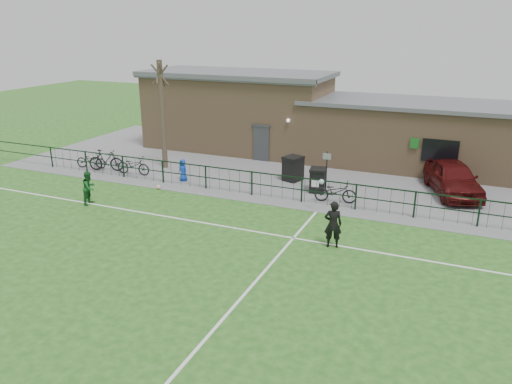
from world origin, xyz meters
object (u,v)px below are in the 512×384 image
at_px(sign_post, 326,171).
at_px(bicycle_a, 91,160).
at_px(bicycle_b, 106,160).
at_px(car_maroon, 453,178).
at_px(wheelie_bin_left, 293,169).
at_px(bicycle_c, 133,165).
at_px(wheelie_bin_right, 318,181).
at_px(ball_ground, 159,187).
at_px(spectator_child, 183,170).
at_px(bicycle_e, 335,192).
at_px(outfield_player, 89,188).
at_px(bare_tree, 162,115).

distance_m(sign_post, bicycle_a, 13.46).
height_order(sign_post, bicycle_b, sign_post).
bearing_deg(car_maroon, sign_post, 179.14).
xyz_separation_m(wheelie_bin_left, car_maroon, (7.77, 0.97, 0.19)).
bearing_deg(bicycle_c, bicycle_b, 84.94).
relative_size(wheelie_bin_left, bicycle_b, 0.60).
bearing_deg(sign_post, wheelie_bin_right, -145.20).
xyz_separation_m(bicycle_b, ball_ground, (4.50, -1.61, -0.51)).
bearing_deg(wheelie_bin_left, car_maroon, 25.29).
distance_m(sign_post, spectator_child, 7.44).
relative_size(sign_post, car_maroon, 0.43).
relative_size(bicycle_c, bicycle_e, 1.01).
bearing_deg(outfield_player, bicycle_a, 32.86).
bearing_deg(sign_post, bicycle_c, -172.54).
distance_m(wheelie_bin_left, wheelie_bin_right, 2.13).
bearing_deg(spectator_child, bare_tree, 158.47).
distance_m(wheelie_bin_left, car_maroon, 7.83).
relative_size(car_maroon, spectator_child, 4.02).
height_order(car_maroon, bicycle_c, car_maroon).
bearing_deg(bicycle_b, bicycle_e, -106.20).
xyz_separation_m(wheelie_bin_right, sign_post, (0.35, 0.24, 0.45)).
bearing_deg(bicycle_e, bicycle_c, 81.26).
bearing_deg(ball_ground, bicycle_e, 10.35).
distance_m(wheelie_bin_right, bicycle_a, 13.08).
distance_m(bare_tree, bicycle_e, 10.90).
bearing_deg(car_maroon, wheelie_bin_left, 167.03).
distance_m(bare_tree, wheelie_bin_left, 7.92).
height_order(outfield_player, ball_ground, outfield_player).
bearing_deg(wheelie_bin_left, bicycle_b, -148.68).
bearing_deg(bicycle_b, bare_tree, -70.48).
height_order(wheelie_bin_left, outfield_player, outfield_player).
xyz_separation_m(wheelie_bin_left, bicycle_b, (-10.18, -2.38, -0.00)).
bearing_deg(bicycle_a, outfield_player, -151.82).
bearing_deg(spectator_child, wheelie_bin_right, 25.75).
relative_size(wheelie_bin_right, bicycle_e, 0.57).
xyz_separation_m(car_maroon, bicycle_b, (-17.95, -3.34, -0.20)).
relative_size(wheelie_bin_left, ball_ground, 5.50).
relative_size(sign_post, bicycle_e, 1.03).
height_order(bicycle_a, bicycle_e, bicycle_e).
bearing_deg(bicycle_c, ball_ground, -125.87).
relative_size(bare_tree, ball_ground, 27.33).
distance_m(bicycle_e, spectator_child, 8.15).
xyz_separation_m(bare_tree, bicycle_e, (10.44, -1.93, -2.47)).
xyz_separation_m(bare_tree, ball_ground, (1.86, -3.50, -2.89)).
distance_m(bicycle_a, bicycle_c, 2.99).
relative_size(bicycle_b, ball_ground, 9.09).
bearing_deg(car_maroon, bicycle_b, 170.48).
bearing_deg(car_maroon, bicycle_c, 171.68).
bearing_deg(bicycle_e, wheelie_bin_left, 41.58).
bearing_deg(bicycle_a, car_maroon, -92.36).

